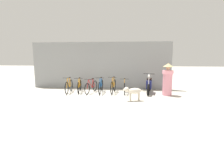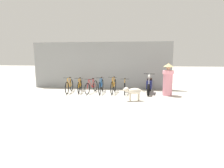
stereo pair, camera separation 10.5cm
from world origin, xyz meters
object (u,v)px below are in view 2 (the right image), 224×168
(bicycle_0, at_px, (69,86))
(motorcycle, at_px, (149,85))
(bicycle_3, at_px, (101,86))
(bicycle_2, at_px, (92,87))
(bicycle_1, at_px, (80,86))
(bicycle_5, at_px, (125,87))
(person_in_robes, at_px, (168,79))
(stray_dog, at_px, (133,91))
(bicycle_4, at_px, (113,86))

(bicycle_0, height_order, motorcycle, motorcycle)
(bicycle_3, bearing_deg, bicycle_2, -88.98)
(bicycle_0, bearing_deg, bicycle_1, 106.38)
(bicycle_1, bearing_deg, bicycle_3, 75.74)
(bicycle_3, bearing_deg, bicycle_5, 89.00)
(bicycle_1, xyz_separation_m, bicycle_3, (1.27, -0.10, 0.02))
(bicycle_3, distance_m, motorcycle, 2.70)
(bicycle_0, relative_size, person_in_robes, 0.97)
(bicycle_0, height_order, bicycle_2, bicycle_0)
(stray_dog, relative_size, person_in_robes, 0.66)
(bicycle_2, xyz_separation_m, person_in_robes, (4.13, -0.28, 0.53))
(bicycle_4, relative_size, motorcycle, 0.88)
(bicycle_1, bearing_deg, stray_dog, 49.77)
(bicycle_0, xyz_separation_m, person_in_robes, (5.40, -0.19, 0.50))
(bicycle_3, relative_size, motorcycle, 0.92)
(bicycle_3, bearing_deg, motorcycle, 91.32)
(bicycle_0, distance_m, bicycle_1, 0.59)
(bicycle_1, bearing_deg, motorcycle, 80.85)
(bicycle_1, relative_size, bicycle_2, 1.00)
(bicycle_4, distance_m, motorcycle, 1.99)
(bicycle_2, distance_m, bicycle_5, 1.88)
(bicycle_1, relative_size, motorcycle, 0.88)
(bicycle_5, height_order, stray_dog, bicycle_5)
(bicycle_0, xyz_separation_m, bicycle_2, (1.27, 0.09, -0.03))
(person_in_robes, bearing_deg, bicycle_2, -36.75)
(bicycle_3, distance_m, bicycle_4, 0.71)
(motorcycle, bearing_deg, bicycle_3, -77.32)
(person_in_robes, bearing_deg, bicycle_4, -39.71)
(bicycle_3, relative_size, bicycle_4, 1.04)
(bicycle_4, xyz_separation_m, stray_dog, (1.08, -1.72, 0.08))
(bicycle_5, distance_m, motorcycle, 1.37)
(bicycle_4, height_order, person_in_robes, person_in_robes)
(bicycle_0, relative_size, stray_dog, 1.48)
(bicycle_2, relative_size, person_in_robes, 1.00)
(bicycle_4, relative_size, stray_dog, 1.53)
(bicycle_0, distance_m, bicycle_4, 2.52)
(stray_dog, distance_m, person_in_robes, 2.30)
(bicycle_5, bearing_deg, bicycle_0, -88.85)
(bicycle_0, bearing_deg, motorcycle, 88.28)
(motorcycle, height_order, stray_dog, motorcycle)
(bicycle_3, relative_size, person_in_robes, 1.04)
(bicycle_3, height_order, motorcycle, motorcycle)
(bicycle_1, distance_m, stray_dog, 3.53)
(person_in_robes, bearing_deg, stray_dog, 4.49)
(bicycle_5, bearing_deg, stray_dog, 13.21)
(stray_dog, bearing_deg, bicycle_3, -56.28)
(bicycle_1, relative_size, bicycle_4, 1.00)
(bicycle_2, bearing_deg, bicycle_4, 104.31)
(bicycle_2, height_order, bicycle_5, bicycle_5)
(bicycle_3, height_order, bicycle_5, bicycle_3)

